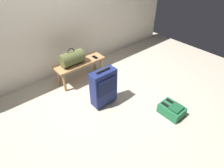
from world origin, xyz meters
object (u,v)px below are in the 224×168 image
at_px(bench, 80,65).
at_px(cell_phone, 95,57).
at_px(duffel_bag_olive, 72,58).
at_px(backpack_green, 172,110).
at_px(suitcase_upright_navy, 104,87).

distance_m(bench, cell_phone, 0.35).
height_order(duffel_bag_olive, backpack_green, duffel_bag_olive).
distance_m(bench, duffel_bag_olive, 0.25).
height_order(bench, backpack_green, bench).
bearing_deg(backpack_green, suitcase_upright_navy, 126.95).
height_order(duffel_bag_olive, suitcase_upright_navy, duffel_bag_olive).
height_order(cell_phone, backpack_green, cell_phone).
xyz_separation_m(suitcase_upright_navy, backpack_green, (0.69, -0.92, -0.27)).
xyz_separation_m(cell_phone, backpack_green, (0.26, -1.74, -0.33)).
bearing_deg(suitcase_upright_navy, backpack_green, -53.05).
bearing_deg(backpack_green, duffel_bag_olive, 112.42).
distance_m(duffel_bag_olive, cell_phone, 0.50).
height_order(duffel_bag_olive, cell_phone, duffel_bag_olive).
bearing_deg(backpack_green, bench, 108.31).
relative_size(bench, backpack_green, 2.63).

